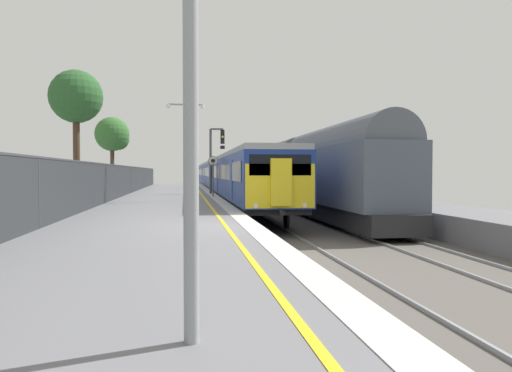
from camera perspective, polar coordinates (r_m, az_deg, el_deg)
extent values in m
cube|color=slate|center=(14.23, -12.28, -6.69)|extent=(6.40, 110.00, 1.00)
cube|color=silver|center=(14.26, -0.56, -4.59)|extent=(0.60, 110.00, 0.01)
cube|color=yellow|center=(14.18, -3.57, -4.63)|extent=(0.12, 110.00, 0.01)
cube|color=#56514C|center=(16.24, 20.37, -7.87)|extent=(11.00, 110.00, 0.20)
cube|color=gray|center=(14.56, 3.32, -8.30)|extent=(0.07, 110.00, 0.08)
cube|color=gray|center=(14.91, 8.78, -8.08)|extent=(0.07, 110.00, 0.08)
cube|color=gray|center=(15.85, 17.76, -7.56)|extent=(0.07, 110.00, 0.08)
cube|color=gray|center=(16.52, 22.27, -7.23)|extent=(0.07, 110.00, 0.08)
cube|color=navy|center=(28.59, -1.04, 1.06)|extent=(2.80, 20.06, 2.30)
cube|color=black|center=(28.63, -1.04, -1.49)|extent=(2.64, 19.46, 0.25)
cube|color=#93999E|center=(28.61, -1.04, 3.61)|extent=(2.68, 20.06, 0.24)
cube|color=black|center=(28.45, -3.86, 1.66)|extent=(0.02, 18.46, 0.84)
cube|color=#1D3A98|center=(23.45, -2.92, 0.69)|extent=(0.03, 1.10, 1.90)
cube|color=#1D3A98|center=(33.45, -4.53, 0.97)|extent=(0.03, 1.10, 1.90)
cylinder|color=black|center=(21.22, -0.59, -3.92)|extent=(0.12, 0.84, 0.84)
cylinder|color=black|center=(21.48, 3.54, -3.85)|extent=(0.12, 0.84, 0.84)
cylinder|color=black|center=(35.96, -3.77, -1.65)|extent=(0.12, 0.84, 0.84)
cylinder|color=black|center=(36.12, -1.30, -1.63)|extent=(0.12, 0.84, 0.84)
cube|color=navy|center=(49.16, -4.08, 1.29)|extent=(2.80, 20.06, 2.30)
cube|color=black|center=(49.18, -4.08, -0.19)|extent=(2.64, 19.46, 0.25)
cube|color=#93999E|center=(49.17, -4.08, 2.77)|extent=(2.68, 20.06, 0.24)
cube|color=black|center=(49.07, -5.73, 1.64)|extent=(0.02, 18.46, 0.84)
cube|color=#1D3A98|center=(44.07, -5.44, 1.12)|extent=(0.03, 1.10, 1.90)
cube|color=#1D3A98|center=(54.09, -5.97, 1.21)|extent=(0.03, 1.10, 1.90)
cylinder|color=black|center=(41.74, -4.40, -1.20)|extent=(0.12, 0.84, 0.84)
cylinder|color=black|center=(41.87, -2.26, -1.18)|extent=(0.12, 0.84, 0.84)
cylinder|color=black|center=(56.57, -5.42, -0.46)|extent=(0.12, 0.84, 0.84)
cylinder|color=black|center=(56.67, -3.84, -0.45)|extent=(0.12, 0.84, 0.84)
cube|color=navy|center=(69.78, -5.33, 1.39)|extent=(2.80, 20.06, 2.30)
cube|color=black|center=(69.80, -5.32, 0.34)|extent=(2.64, 19.46, 0.25)
cube|color=#93999E|center=(69.79, -5.33, 2.43)|extent=(2.68, 20.06, 0.24)
cube|color=black|center=(69.72, -6.49, 1.63)|extent=(0.02, 18.46, 0.84)
cube|color=#1D3A98|center=(64.71, -6.35, 1.28)|extent=(0.03, 1.10, 1.90)
cube|color=#1D3A98|center=(74.74, -6.61, 1.32)|extent=(0.03, 1.10, 1.90)
cylinder|color=black|center=(62.36, -5.68, -0.27)|extent=(0.12, 0.84, 0.84)
cylinder|color=black|center=(62.45, -4.25, -0.26)|extent=(0.12, 0.84, 0.84)
cylinder|color=black|center=(77.20, -6.19, 0.09)|extent=(0.12, 0.84, 0.84)
cylinder|color=black|center=(77.27, -5.03, 0.10)|extent=(0.12, 0.84, 0.84)
cube|color=yellow|center=(18.73, 2.82, 0.00)|extent=(2.70, 0.10, 1.70)
cube|color=black|center=(18.71, 2.83, 2.45)|extent=(2.40, 0.08, 0.80)
cube|color=yellow|center=(18.59, 2.90, 0.45)|extent=(0.80, 0.24, 1.80)
cylinder|color=white|center=(18.55, -0.03, -2.33)|extent=(0.18, 0.06, 0.18)
cylinder|color=white|center=(18.91, 5.68, -2.26)|extent=(0.18, 0.06, 0.18)
cylinder|color=black|center=(18.50, 2.99, -3.12)|extent=(0.20, 0.35, 0.20)
cube|color=black|center=(49.17, -4.08, 3.07)|extent=(0.60, 0.90, 0.20)
cube|color=#232326|center=(24.98, 9.48, -2.82)|extent=(2.30, 14.81, 0.79)
cube|color=#4C5666|center=(24.90, 9.50, 1.19)|extent=(2.60, 14.01, 2.70)
cylinder|color=#515660|center=(24.93, 9.52, 4.30)|extent=(2.39, 13.61, 2.39)
cylinder|color=black|center=(19.64, 12.14, -4.40)|extent=(0.12, 0.84, 0.84)
cylinder|color=black|center=(20.24, 16.29, -4.25)|extent=(0.12, 0.84, 0.84)
cylinder|color=black|center=(29.98, 4.90, -2.30)|extent=(0.12, 0.84, 0.84)
cylinder|color=black|center=(30.37, 7.77, -2.26)|extent=(0.12, 0.84, 0.84)
cube|color=#232326|center=(40.10, 2.66, -1.13)|extent=(2.30, 14.81, 0.79)
cube|color=#4C5666|center=(40.05, 2.66, 1.37)|extent=(2.60, 14.01, 2.70)
cylinder|color=#515660|center=(40.07, 2.66, 3.30)|extent=(2.39, 13.61, 2.39)
cylinder|color=black|center=(34.66, 3.09, -1.77)|extent=(0.12, 0.84, 0.84)
cylinder|color=black|center=(35.00, 5.59, -1.74)|extent=(0.12, 0.84, 0.84)
cylinder|color=black|center=(45.30, 0.39, -0.97)|extent=(0.12, 0.84, 0.84)
cylinder|color=black|center=(45.56, 2.33, -0.96)|extent=(0.12, 0.84, 0.84)
cube|color=#232326|center=(55.50, -0.40, -0.36)|extent=(2.30, 14.81, 0.79)
cube|color=#4C5666|center=(55.46, -0.40, 1.44)|extent=(2.60, 14.01, 2.70)
cylinder|color=#515660|center=(55.48, -0.41, 2.83)|extent=(2.39, 13.61, 2.39)
cylinder|color=black|center=(50.04, -0.44, -0.72)|extent=(0.12, 0.84, 0.84)
cylinder|color=black|center=(50.28, 1.32, -0.71)|extent=(0.12, 0.84, 0.84)
cylinder|color=black|center=(60.77, -1.83, -0.31)|extent=(0.12, 0.84, 0.84)
cylinder|color=black|center=(60.96, -0.38, -0.30)|extent=(0.12, 0.84, 0.84)
cube|color=#232326|center=(70.99, -2.13, 0.07)|extent=(2.30, 14.81, 0.79)
cube|color=#4C5666|center=(70.96, -2.13, 1.48)|extent=(2.60, 14.01, 2.70)
cylinder|color=#515660|center=(70.97, -2.14, 2.57)|extent=(2.39, 13.61, 2.39)
cylinder|color=black|center=(65.54, -2.30, -0.17)|extent=(0.12, 0.84, 0.84)
cylinder|color=black|center=(65.72, -0.95, -0.16)|extent=(0.12, 0.84, 0.84)
cylinder|color=black|center=(76.30, -3.15, 0.08)|extent=(0.12, 0.84, 0.84)
cylinder|color=black|center=(76.45, -1.99, 0.09)|extent=(0.12, 0.84, 0.84)
cylinder|color=#47474C|center=(35.37, -5.28, 2.86)|extent=(0.18, 0.18, 4.63)
cube|color=#47474C|center=(35.52, -4.56, 6.60)|extent=(0.90, 0.12, 0.12)
cube|color=black|center=(35.50, -3.91, 5.71)|extent=(0.28, 0.20, 1.00)
cylinder|color=black|center=(35.41, -3.90, 6.24)|extent=(0.16, 0.04, 0.16)
cylinder|color=yellow|center=(35.38, -3.90, 5.73)|extent=(0.16, 0.04, 0.16)
cylinder|color=black|center=(35.36, -3.90, 5.21)|extent=(0.16, 0.04, 0.16)
cube|color=black|center=(35.46, -3.91, 4.50)|extent=(0.32, 0.16, 0.24)
cylinder|color=#59595B|center=(30.65, -5.00, 0.78)|extent=(0.08, 0.08, 2.20)
cylinder|color=black|center=(30.65, -5.01, 2.94)|extent=(0.59, 0.02, 0.59)
cylinder|color=silver|center=(30.64, -5.01, 2.94)|extent=(0.56, 0.02, 0.56)
cube|color=black|center=(30.63, -5.00, 2.94)|extent=(0.24, 0.01, 0.18)
cylinder|color=#93999E|center=(4.60, -7.61, 15.92)|extent=(0.14, 0.14, 5.37)
cylinder|color=#93999E|center=(26.51, -8.18, 3.92)|extent=(0.14, 0.14, 5.24)
cube|color=#93999E|center=(26.73, -7.22, 9.33)|extent=(0.90, 0.08, 0.08)
cylinder|color=silver|center=(26.73, -6.24, 9.16)|extent=(0.20, 0.20, 0.18)
cube|color=#93999E|center=(26.73, -9.18, 9.33)|extent=(0.90, 0.08, 0.08)
cylinder|color=silver|center=(26.73, -10.15, 9.15)|extent=(0.20, 0.20, 0.18)
cube|color=#282B2D|center=(14.61, -23.95, -0.76)|extent=(0.03, 99.00, 1.96)
cube|color=#38383D|center=(14.60, -23.99, 3.08)|extent=(0.06, 99.00, 0.06)
cylinder|color=#38383D|center=(14.61, -23.95, -0.76)|extent=(0.07, 0.07, 1.96)
cylinder|color=#38383D|center=(26.05, -16.99, 0.30)|extent=(0.07, 0.07, 1.96)
cylinder|color=#38383D|center=(37.64, -14.30, 0.70)|extent=(0.07, 0.07, 1.96)
cylinder|color=#38383D|center=(49.28, -12.88, 0.92)|extent=(0.07, 0.07, 1.96)
cylinder|color=#38383D|center=(60.93, -12.00, 1.05)|extent=(0.07, 0.07, 1.96)
cylinder|color=#473323|center=(44.58, -16.33, 2.17)|extent=(0.35, 0.35, 4.04)
sphere|color=#33662D|center=(44.70, -16.36, 5.80)|extent=(2.97, 2.97, 2.97)
sphere|color=#33662D|center=(45.00, -15.74, 5.31)|extent=(2.02, 2.02, 2.02)
cylinder|color=#473323|center=(28.15, -20.10, 3.28)|extent=(0.36, 0.36, 4.83)
sphere|color=#285628|center=(28.42, -20.17, 9.73)|extent=(2.84, 2.84, 2.84)
sphere|color=#285628|center=(28.57, -20.86, 8.96)|extent=(1.56, 1.56, 1.56)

